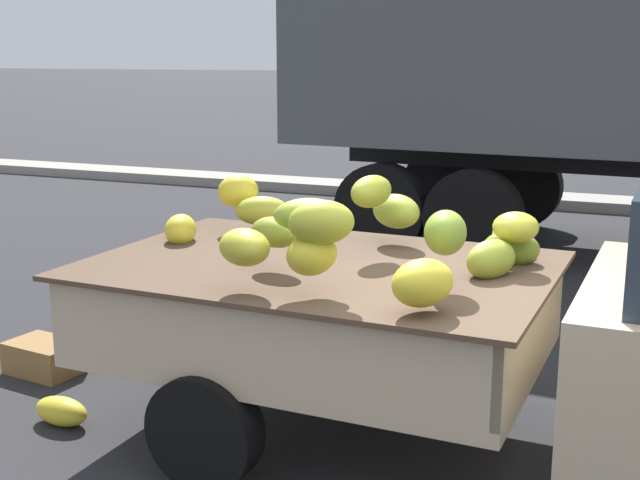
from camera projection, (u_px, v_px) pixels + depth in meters
name	position (u px, v px, depth m)	size (l,w,h in m)	color
curb_strip	(603.00, 204.00, 12.62)	(80.00, 0.80, 0.16)	gray
fallen_banana_bunch_near_tailgate	(61.00, 411.00, 5.26)	(0.39, 0.21, 0.18)	yellow
produce_crate	(45.00, 357.00, 6.11)	(0.52, 0.36, 0.23)	olive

